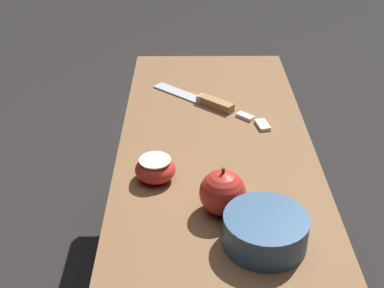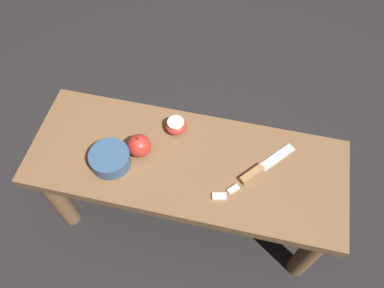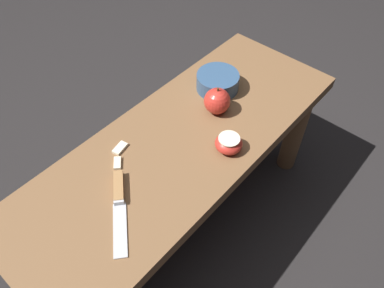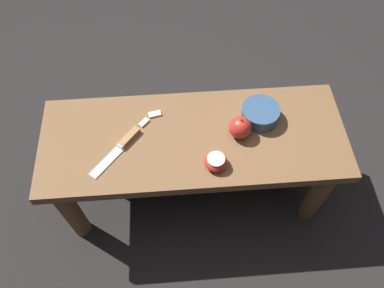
{
  "view_description": "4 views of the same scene",
  "coord_description": "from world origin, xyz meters",
  "px_view_note": "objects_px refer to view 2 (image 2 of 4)",
  "views": [
    {
      "loc": [
        0.89,
        -0.06,
        1.04
      ],
      "look_at": [
        -0.01,
        -0.05,
        0.48
      ],
      "focal_mm": 50.0,
      "sensor_mm": 36.0,
      "label": 1
    },
    {
      "loc": [
        -0.16,
        0.61,
        1.56
      ],
      "look_at": [
        -0.01,
        -0.05,
        0.48
      ],
      "focal_mm": 35.0,
      "sensor_mm": 36.0,
      "label": 2
    },
    {
      "loc": [
        -0.51,
        -0.49,
        1.25
      ],
      "look_at": [
        -0.01,
        -0.05,
        0.48
      ],
      "focal_mm": 35.0,
      "sensor_mm": 36.0,
      "label": 3
    },
    {
      "loc": [
        -0.06,
        -0.72,
        1.56
      ],
      "look_at": [
        -0.01,
        -0.05,
        0.48
      ],
      "focal_mm": 35.0,
      "sensor_mm": 36.0,
      "label": 4
    }
  ],
  "objects_px": {
    "knife": "(260,169)",
    "bowl": "(110,159)",
    "apple_cut": "(176,125)",
    "apple_whole": "(140,144)",
    "wooden_bench": "(186,173)"
  },
  "relations": [
    {
      "from": "wooden_bench",
      "to": "bowl",
      "type": "xyz_separation_m",
      "value": [
        0.25,
        0.06,
        0.12
      ]
    },
    {
      "from": "wooden_bench",
      "to": "knife",
      "type": "xyz_separation_m",
      "value": [
        -0.25,
        -0.02,
        0.1
      ]
    },
    {
      "from": "apple_cut",
      "to": "bowl",
      "type": "xyz_separation_m",
      "value": [
        0.18,
        0.18,
        0.0
      ]
    },
    {
      "from": "bowl",
      "to": "wooden_bench",
      "type": "bearing_deg",
      "value": -165.48
    },
    {
      "from": "knife",
      "to": "bowl",
      "type": "bearing_deg",
      "value": 140.1
    },
    {
      "from": "knife",
      "to": "wooden_bench",
      "type": "bearing_deg",
      "value": 135.01
    },
    {
      "from": "knife",
      "to": "apple_cut",
      "type": "height_order",
      "value": "apple_cut"
    },
    {
      "from": "knife",
      "to": "apple_whole",
      "type": "distance_m",
      "value": 0.41
    },
    {
      "from": "bowl",
      "to": "knife",
      "type": "bearing_deg",
      "value": -170.48
    },
    {
      "from": "knife",
      "to": "bowl",
      "type": "relative_size",
      "value": 1.45
    },
    {
      "from": "apple_cut",
      "to": "apple_whole",
      "type": "bearing_deg",
      "value": 49.73
    },
    {
      "from": "wooden_bench",
      "to": "bowl",
      "type": "height_order",
      "value": "bowl"
    },
    {
      "from": "bowl",
      "to": "apple_whole",
      "type": "bearing_deg",
      "value": -140.51
    },
    {
      "from": "knife",
      "to": "apple_cut",
      "type": "distance_m",
      "value": 0.33
    },
    {
      "from": "knife",
      "to": "bowl",
      "type": "xyz_separation_m",
      "value": [
        0.49,
        0.08,
        0.02
      ]
    }
  ]
}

